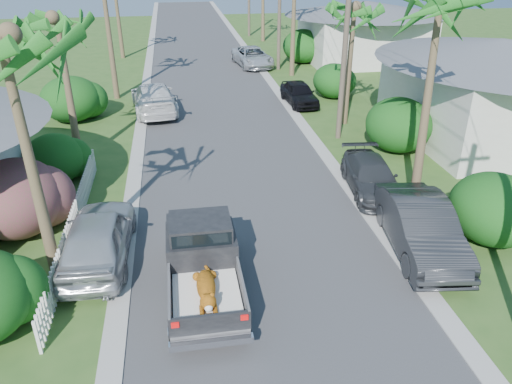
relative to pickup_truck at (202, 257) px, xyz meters
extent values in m
plane|color=#31541F|center=(1.93, -2.01, -1.01)|extent=(120.00, 120.00, 0.00)
cube|color=#38383A|center=(1.93, 22.99, -1.00)|extent=(8.00, 100.00, 0.02)
cube|color=#A5A39E|center=(-2.37, 22.99, -0.98)|extent=(0.60, 100.00, 0.06)
cube|color=#A5A39E|center=(6.23, 22.99, -0.98)|extent=(0.60, 100.00, 0.06)
cylinder|color=black|center=(-0.85, -2.21, -0.63)|extent=(0.28, 0.76, 0.76)
cylinder|color=black|center=(0.85, -2.21, -0.63)|extent=(0.28, 0.76, 0.76)
cylinder|color=black|center=(-0.85, 1.04, -0.63)|extent=(0.28, 0.76, 0.76)
cylinder|color=black|center=(0.85, 1.04, -0.63)|extent=(0.28, 0.76, 0.76)
cube|color=slate|center=(0.00, -1.56, -0.39)|extent=(1.90, 2.40, 0.24)
cube|color=slate|center=(-0.92, -1.56, -0.01)|extent=(0.06, 2.40, 0.55)
cube|color=slate|center=(0.92, -1.56, -0.01)|extent=(0.06, 2.40, 0.55)
cube|color=black|center=(0.00, -2.73, -0.03)|extent=(1.92, 0.08, 0.52)
cube|color=silver|center=(0.00, -2.89, -0.46)|extent=(1.98, 0.18, 0.18)
cube|color=red|center=(-0.80, -2.78, 0.09)|extent=(0.18, 0.05, 0.14)
cube|color=red|center=(0.80, -2.78, 0.09)|extent=(0.18, 0.05, 0.14)
cube|color=black|center=(0.00, 0.29, 0.04)|extent=(1.94, 1.65, 1.10)
cube|color=black|center=(0.00, 0.29, 0.77)|extent=(1.70, 1.35, 0.55)
cube|color=black|center=(0.00, -0.38, 0.74)|extent=(1.60, 0.05, 0.45)
cube|color=black|center=(0.00, 1.54, -0.11)|extent=(1.94, 1.20, 0.80)
cube|color=white|center=(0.00, -1.56, -0.19)|extent=(1.70, 2.10, 0.16)
ellipsoid|color=orange|center=(0.00, -1.46, 0.11)|extent=(0.48, 1.25, 0.43)
sphere|color=orange|center=(0.00, -2.21, 0.19)|extent=(0.40, 0.40, 0.40)
ellipsoid|color=white|center=(0.00, -1.46, 0.01)|extent=(0.32, 0.86, 0.18)
imported|color=#28292C|center=(6.93, 0.77, -0.17)|extent=(2.39, 5.25, 1.67)
imported|color=#323438|center=(6.93, 4.99, -0.37)|extent=(2.23, 4.54, 1.27)
imported|color=black|center=(6.93, 16.86, -0.34)|extent=(1.84, 4.03, 1.34)
imported|color=silver|center=(5.73, 27.35, -0.29)|extent=(3.02, 5.42, 1.43)
imported|color=#BABDC1|center=(-3.07, 1.86, -0.19)|extent=(2.12, 4.89, 1.64)
imported|color=silver|center=(-1.67, 16.75, -0.18)|extent=(2.97, 5.93, 1.65)
cone|color=brown|center=(-4.27, 0.99, 2.49)|extent=(0.36, 0.71, 7.01)
cone|color=brown|center=(-4.87, 9.99, 2.09)|extent=(0.36, 0.61, 6.21)
cone|color=brown|center=(-4.07, 19.99, 2.99)|extent=(0.36, 0.36, 8.00)
cone|color=brown|center=(-4.57, 31.99, 2.24)|extent=(0.36, 0.75, 6.51)
cone|color=brown|center=(8.23, 3.99, 2.74)|extent=(0.36, 0.73, 7.51)
cone|color=brown|center=(8.53, 12.99, 1.99)|extent=(0.36, 0.54, 6.01)
cone|color=brown|center=(8.13, 23.99, 3.09)|extent=(0.36, 0.36, 8.20)
cone|color=brown|center=(8.43, 37.99, 2.39)|extent=(0.36, 0.63, 6.81)
ellipsoid|color=#AD1857|center=(-5.87, 3.99, 0.29)|extent=(3.00, 3.30, 2.60)
ellipsoid|color=#154614|center=(-5.47, 7.99, -0.01)|extent=(2.40, 2.64, 2.00)
ellipsoid|color=#154614|center=(-6.07, 15.99, 0.19)|extent=(3.20, 3.52, 2.40)
ellipsoid|color=#154614|center=(9.53, 0.99, 0.14)|extent=(2.80, 3.08, 2.30)
ellipsoid|color=#154614|center=(9.73, 8.99, 0.24)|extent=(3.00, 3.30, 2.50)
ellipsoid|color=#154614|center=(9.43, 17.99, 0.04)|extent=(2.60, 2.86, 2.10)
ellipsoid|color=#154614|center=(9.93, 27.99, 0.29)|extent=(3.20, 3.52, 2.60)
cube|color=white|center=(-4.07, 3.49, -0.51)|extent=(0.10, 11.00, 1.00)
cube|color=silver|center=(14.93, 9.99, 0.89)|extent=(8.00, 9.00, 3.80)
cone|color=#595B60|center=(14.93, 9.99, 3.29)|extent=(6.48, 6.48, 1.00)
cube|color=silver|center=(14.93, 27.99, 0.79)|extent=(9.00, 8.00, 3.60)
cone|color=#595B60|center=(14.93, 27.99, 3.09)|extent=(6.48, 6.48, 1.00)
cylinder|color=brown|center=(7.53, 10.99, 3.49)|extent=(0.26, 0.26, 9.00)
cylinder|color=brown|center=(7.53, 25.99, 3.49)|extent=(0.26, 0.26, 9.00)
camera|label=1|loc=(-0.39, -11.72, 7.96)|focal=35.00mm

